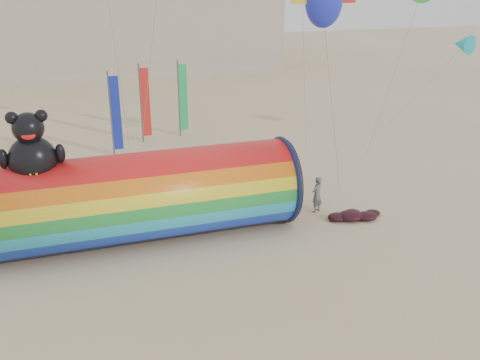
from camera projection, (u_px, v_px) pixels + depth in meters
name	position (u px, v px, depth m)	size (l,w,h in m)	color
ground	(240.00, 249.00, 21.80)	(160.00, 160.00, 0.00)	#CCB58C
windsock_assembly	(143.00, 194.00, 22.09)	(12.81, 3.90, 5.91)	red
kite_handler	(317.00, 194.00, 24.91)	(0.63, 0.42, 1.74)	slate
fabric_bundle	(354.00, 215.00, 24.40)	(2.62, 1.35, 0.41)	#3A0A14
festival_banners	(148.00, 104.00, 34.38)	(5.46, 3.15, 5.20)	#59595E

